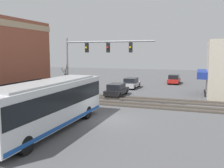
{
  "coord_description": "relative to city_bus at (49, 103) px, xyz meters",
  "views": [
    {
      "loc": [
        -17.94,
        -6.58,
        5.22
      ],
      "look_at": [
        4.78,
        1.4,
        2.17
      ],
      "focal_mm": 40.0,
      "sensor_mm": 36.0,
      "label": 1
    }
  ],
  "objects": [
    {
      "name": "ground_plane",
      "position": [
        3.91,
        -2.8,
        -1.84
      ],
      "size": [
        120.0,
        120.0,
        0.0
      ],
      "primitive_type": "plane",
      "color": "#565659"
    },
    {
      "name": "city_bus",
      "position": [
        0.0,
        0.0,
        0.0
      ],
      "size": [
        11.47,
        2.59,
        3.34
      ],
      "color": "silver",
      "rests_on": "ground"
    },
    {
      "name": "traffic_signal_gantry",
      "position": [
        7.82,
        0.24,
        3.14
      ],
      "size": [
        0.42,
        8.74,
        6.62
      ],
      "color": "gray",
      "rests_on": "ground"
    },
    {
      "name": "crossing_signal",
      "position": [
        7.41,
        3.0,
        0.45
      ],
      "size": [
        1.41,
        1.18,
        3.81
      ],
      "color": "gray",
      "rests_on": "ground"
    },
    {
      "name": "rail_track_near",
      "position": [
        9.91,
        -2.8,
        -1.81
      ],
      "size": [
        2.6,
        60.0,
        0.15
      ],
      "color": "#332D28",
      "rests_on": "ground"
    },
    {
      "name": "rail_track_far",
      "position": [
        13.11,
        -2.8,
        -1.81
      ],
      "size": [
        2.6,
        60.0,
        0.15
      ],
      "color": "#332D28",
      "rests_on": "ground"
    },
    {
      "name": "parked_car_black",
      "position": [
        14.41,
        -0.0,
        -1.15
      ],
      "size": [
        4.57,
        1.82,
        1.5
      ],
      "color": "black",
      "rests_on": "ground"
    },
    {
      "name": "parked_car_silver",
      "position": [
        21.29,
        -0.0,
        -1.13
      ],
      "size": [
        4.54,
        1.82,
        1.53
      ],
      "color": "#B7B7BC",
      "rests_on": "ground"
    },
    {
      "name": "parked_car_red",
      "position": [
        29.0,
        -5.4,
        -1.13
      ],
      "size": [
        4.71,
        1.82,
        1.54
      ],
      "color": "#B21E19",
      "rests_on": "ground"
    },
    {
      "name": "pedestrian_at_crossing",
      "position": [
        8.29,
        1.4,
        -0.94
      ],
      "size": [
        0.34,
        0.34,
        1.77
      ],
      "color": "#2D3351",
      "rests_on": "ground"
    }
  ]
}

